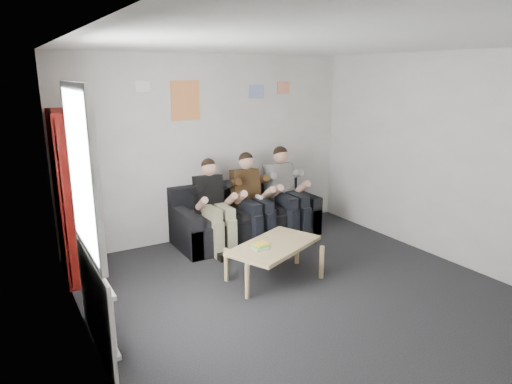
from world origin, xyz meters
TOP-DOWN VIEW (x-y plane):
  - room_shell at (0.00, 0.00)m, footprint 5.00×5.00m
  - sofa at (0.34, 2.09)m, footprint 2.15×0.88m
  - bookshelf at (-2.07, 1.98)m, footprint 0.30×0.91m
  - coffee_table at (-0.07, 0.64)m, footprint 1.14×0.63m
  - game_cases at (-0.28, 0.62)m, footprint 0.22×0.19m
  - person_left at (-0.26, 1.90)m, footprint 0.39×0.83m
  - person_middle at (0.34, 1.89)m, footprint 0.40×0.86m
  - person_right at (0.94, 1.89)m, footprint 0.42×0.90m
  - radiator at (-2.15, 0.20)m, footprint 0.10×0.64m
  - window at (-2.22, 0.20)m, footprint 0.05×1.30m
  - poster_large at (-0.40, 2.49)m, footprint 0.42×0.01m
  - poster_blue at (0.75, 2.49)m, footprint 0.25×0.01m
  - poster_pink at (1.25, 2.49)m, footprint 0.22×0.01m
  - poster_sign at (-1.00, 2.49)m, footprint 0.20×0.01m

SIDE VIEW (x-z plane):
  - sofa at x=0.34m, z-range -0.12..0.72m
  - radiator at x=-2.15m, z-range 0.05..0.65m
  - coffee_table at x=-0.07m, z-range 0.17..0.63m
  - game_cases at x=-0.28m, z-range 0.46..0.50m
  - person_left at x=-0.26m, z-range 0.00..1.28m
  - person_middle at x=0.34m, z-range 0.00..1.31m
  - person_right at x=0.94m, z-range -0.01..1.34m
  - bookshelf at x=-2.07m, z-range 0.00..2.02m
  - window at x=-2.22m, z-range -0.15..2.21m
  - room_shell at x=0.00m, z-range -1.15..3.85m
  - poster_large at x=-0.40m, z-range 1.77..2.32m
  - poster_blue at x=0.75m, z-range 2.05..2.25m
  - poster_pink at x=1.25m, z-range 2.11..2.29m
  - poster_sign at x=-1.00m, z-range 2.18..2.32m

